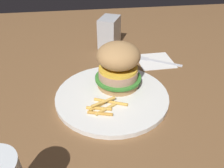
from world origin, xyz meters
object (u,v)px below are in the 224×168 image
Objects in this scene: sandwich at (118,65)px; fries_pile at (103,106)px; napkin at (155,61)px; napkin_dispenser at (109,32)px; plate at (112,96)px; fork at (155,60)px.

sandwich is 1.27× the size of fries_pile.
napkin is 0.20m from napkin_dispenser.
napkin_dispenser is at bearing -6.92° from plate.
napkin_dispenser is at bearing 42.20° from napkin.
napkin_dispenser is (0.32, -0.04, 0.05)m from plate.
napkin_dispenser is at bearing -10.30° from fries_pile.
plate is 0.06m from fries_pile.
fries_pile is 0.92× the size of napkin_dispenser.
napkin_dispenser is (0.14, 0.13, 0.05)m from fork.
fork is 0.20m from napkin_dispenser.
napkin_dispenser is (0.28, -0.02, -0.02)m from sandwich.
fries_pile is (-0.09, 0.05, -0.05)m from sandwich.
sandwich is 0.28m from napkin_dispenser.
fork is at bearing 58.06° from napkin.
napkin_dispenser is at bearing -3.38° from sandwich.
fries_pile is at bearing 150.86° from plate.
napkin is at bearing -44.32° from plate.
plate is 0.08m from sandwich.
plate is at bearing -29.14° from fries_pile.
sandwich is 1.09× the size of napkin.
sandwich reaches higher than fork.
napkin_dispenser is (0.37, -0.07, 0.04)m from fries_pile.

